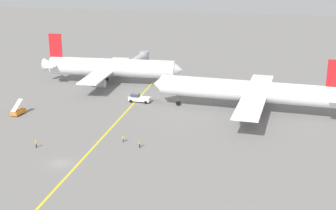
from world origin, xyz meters
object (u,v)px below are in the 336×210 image
object	(u,v)px
airliner_being_pushed	(248,91)
pushback_tug	(139,98)
ground_crew_marshaller_foreground	(140,144)
jet_bridge	(139,59)
airliner_at_gate_left	(111,68)
gse_stair_truck_yellow	(18,111)
ground_crew_ramp_agent_by_cones	(123,139)
ground_crew_wing_walker_right	(36,144)

from	to	relation	value
airliner_being_pushed	pushback_tug	world-z (taller)	airliner_being_pushed
ground_crew_marshaller_foreground	jet_bridge	world-z (taller)	jet_bridge
airliner_at_gate_left	gse_stair_truck_yellow	xyz separation A→B (m)	(-11.92, -37.73, -4.56)
airliner_at_gate_left	ground_crew_ramp_agent_by_cones	bearing A→B (deg)	-65.20
airliner_being_pushed	jet_bridge	bearing A→B (deg)	137.12
pushback_tug	gse_stair_truck_yellow	world-z (taller)	gse_stair_truck_yellow
ground_crew_wing_walker_right	gse_stair_truck_yellow	bearing A→B (deg)	131.11
airliner_at_gate_left	ground_crew_wing_walker_right	xyz separation A→B (m)	(5.00, -57.11, -4.67)
gse_stair_truck_yellow	ground_crew_marshaller_foreground	world-z (taller)	gse_stair_truck_yellow
pushback_tug	ground_crew_marshaller_foreground	xyz separation A→B (m)	(11.35, -33.15, -0.24)
ground_crew_marshaller_foreground	ground_crew_ramp_agent_by_cones	xyz separation A→B (m)	(-4.65, 2.08, -0.05)
ground_crew_marshaller_foreground	jet_bridge	distance (m)	78.92
ground_crew_ramp_agent_by_cones	pushback_tug	bearing A→B (deg)	102.16
ground_crew_wing_walker_right	airliner_at_gate_left	bearing A→B (deg)	95.00
ground_crew_marshaller_foreground	ground_crew_wing_walker_right	bearing A→B (deg)	-164.71
airliner_at_gate_left	ground_crew_marshaller_foreground	bearing A→B (deg)	-61.88
ground_crew_wing_walker_right	ground_crew_ramp_agent_by_cones	bearing A→B (deg)	24.87
airliner_at_gate_left	airliner_being_pushed	bearing A→B (deg)	-21.38
ground_crew_wing_walker_right	ground_crew_ramp_agent_by_cones	xyz separation A→B (m)	(17.62, 8.17, -0.05)
ground_crew_marshaller_foreground	gse_stair_truck_yellow	bearing A→B (deg)	161.25
gse_stair_truck_yellow	ground_crew_marshaller_foreground	xyz separation A→B (m)	(39.19, -13.30, -0.10)
ground_crew_wing_walker_right	ground_crew_marshaller_foreground	xyz separation A→B (m)	(22.27, 6.09, 0.01)
airliner_at_gate_left	airliner_being_pushed	world-z (taller)	airliner_at_gate_left
pushback_tug	gse_stair_truck_yellow	distance (m)	34.19
ground_crew_marshaller_foreground	jet_bridge	bearing A→B (deg)	108.59
ground_crew_wing_walker_right	ground_crew_marshaller_foreground	bearing A→B (deg)	15.29
airliner_being_pushed	pushback_tug	bearing A→B (deg)	178.47
pushback_tug	ground_crew_marshaller_foreground	distance (m)	35.04
airliner_at_gate_left	ground_crew_marshaller_foreground	size ratio (longest dim) A/B	27.49
gse_stair_truck_yellow	ground_crew_marshaller_foreground	distance (m)	41.38
ground_crew_marshaller_foreground	airliner_at_gate_left	bearing A→B (deg)	118.12
gse_stair_truck_yellow	ground_crew_ramp_agent_by_cones	size ratio (longest dim) A/B	2.81
airliner_at_gate_left	ground_crew_marshaller_foreground	xyz separation A→B (m)	(27.26, -51.02, -4.66)
ground_crew_wing_walker_right	ground_crew_ramp_agent_by_cones	size ratio (longest dim) A/B	1.05
ground_crew_marshaller_foreground	ground_crew_ramp_agent_by_cones	distance (m)	5.09
airliner_at_gate_left	gse_stair_truck_yellow	size ratio (longest dim) A/B	10.34
gse_stair_truck_yellow	jet_bridge	size ratio (longest dim) A/B	0.25
airliner_at_gate_left	jet_bridge	xyz separation A→B (m)	(2.12, 23.72, -1.66)
ground_crew_wing_walker_right	airliner_being_pushed	bearing A→B (deg)	41.86
ground_crew_ramp_agent_by_cones	gse_stair_truck_yellow	bearing A→B (deg)	162.00
pushback_tug	ground_crew_ramp_agent_by_cones	size ratio (longest dim) A/B	5.79
pushback_tug	gse_stair_truck_yellow	size ratio (longest dim) A/B	2.06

